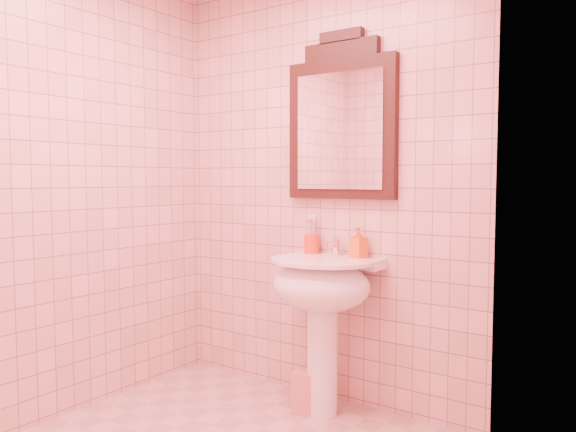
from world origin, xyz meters
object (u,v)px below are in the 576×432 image
Objects in this scene: mirror at (341,122)px; soap_dispenser at (358,243)px; towel at (310,392)px; pedestal_sink at (322,296)px; toothbrush_cup at (312,244)px.

mirror reaches higher than soap_dispenser.
soap_dispenser is at bearing 41.41° from towel.
mirror is (-0.00, 0.20, 0.96)m from pedestal_sink.
mirror is 0.72m from toothbrush_cup.
soap_dispenser is at bearing -17.56° from mirror.
mirror is 1.52m from towel.
toothbrush_cup is (-0.17, -0.04, -0.70)m from mirror.
towel is (-0.06, -0.02, -0.55)m from pedestal_sink.
mirror is 4.60× the size of toothbrush_cup.
toothbrush_cup is at bearing 120.81° from towel.
mirror is at bearing 74.89° from towel.
toothbrush_cup reaches higher than pedestal_sink.
towel is at bearing -105.11° from mirror.
mirror is 0.69m from soap_dispenser.
mirror reaches higher than pedestal_sink.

